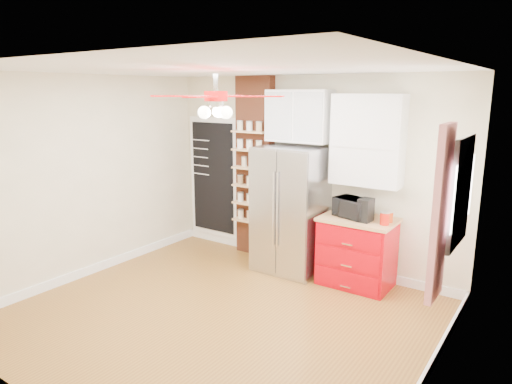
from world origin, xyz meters
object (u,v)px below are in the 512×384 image
Objects in this scene: coffee_maker at (366,210)px; pantry_jar_oats at (244,162)px; canister_left at (385,219)px; red_cabinet at (357,251)px; ceiling_fan at (216,97)px; fridge at (291,210)px; toaster_oven at (353,208)px.

coffee_maker is 2.03× the size of pantry_jar_oats.
red_cabinet is at bearing 165.30° from canister_left.
coffee_maker is at bearing 56.67° from ceiling_fan.
fridge is 3.86× the size of toaster_oven.
coffee_maker reaches higher than toaster_oven.
ceiling_fan reaches higher than coffee_maker.
coffee_maker is at bearing 178.24° from canister_left.
fridge is 1.09m from pantry_jar_oats.
ceiling_fan is (-0.92, -1.68, 1.97)m from red_cabinet.
pantry_jar_oats is at bearing 177.72° from coffee_maker.
pantry_jar_oats reaches higher than canister_left.
red_cabinet is 6.27× the size of canister_left.
canister_left is at bearing -2.01° from fridge.
canister_left is at bearing 50.82° from ceiling_fan.
fridge is 1.34m from canister_left.
ceiling_fan reaches higher than pantry_jar_oats.
red_cabinet is at bearing 61.29° from ceiling_fan.
toaster_oven is at bearing 168.12° from canister_left.
red_cabinet is 3.26× the size of coffee_maker.
pantry_jar_oats is at bearing 118.16° from ceiling_fan.
canister_left is (0.45, -0.10, -0.05)m from toaster_oven.
toaster_oven is 1.57× the size of coffee_maker.
toaster_oven is 3.02× the size of canister_left.
ceiling_fan is 2.27m from pantry_jar_oats.
fridge is at bearing -11.05° from pantry_jar_oats.
red_cabinet is 2.14m from pantry_jar_oats.
canister_left reaches higher than red_cabinet.
coffee_maker is 1.92× the size of canister_left.
fridge reaches higher than red_cabinet.
ceiling_fan is 3.09× the size of toaster_oven.
red_cabinet is at bearing 148.49° from coffee_maker.
canister_left is 1.06× the size of pantry_jar_oats.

